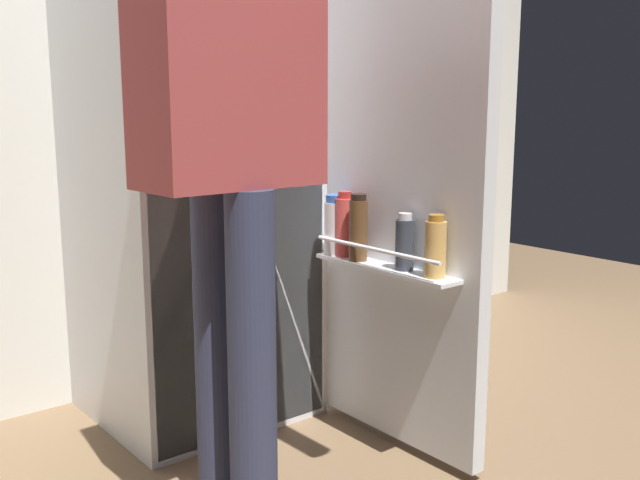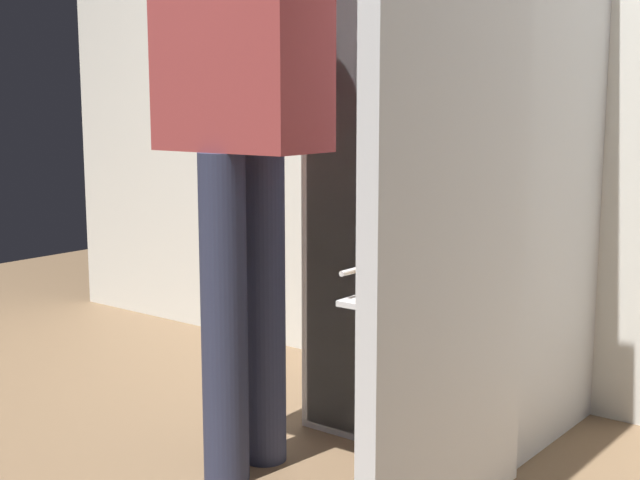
{
  "view_description": "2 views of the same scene",
  "coord_description": "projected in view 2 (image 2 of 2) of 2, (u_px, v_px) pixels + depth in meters",
  "views": [
    {
      "loc": [
        -1.19,
        -1.59,
        1.06
      ],
      "look_at": [
        0.02,
        -0.1,
        0.7
      ],
      "focal_mm": 40.96,
      "sensor_mm": 36.0,
      "label": 1
    },
    {
      "loc": [
        1.3,
        -1.74,
        1.0
      ],
      "look_at": [
        0.04,
        -0.13,
        0.66
      ],
      "focal_mm": 49.35,
      "sensor_mm": 36.0,
      "label": 2
    }
  ],
  "objects": [
    {
      "name": "person",
      "position": [
        244.0,
        79.0,
        2.21
      ],
      "size": [
        0.56,
        0.75,
        1.72
      ],
      "color": "#2D334C",
      "rests_on": "ground_plane"
    },
    {
      "name": "refrigerator",
      "position": [
        455.0,
        139.0,
        2.54
      ],
      "size": [
        0.71,
        1.28,
        1.75
      ],
      "color": "silver",
      "rests_on": "ground_plane"
    }
  ]
}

